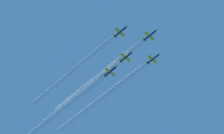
{
  "coord_description": "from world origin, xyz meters",
  "views": [
    {
      "loc": [
        99.56,
        77.14,
        2.2
      ],
      "look_at": [
        0.22,
        -19.93,
        193.57
      ],
      "focal_mm": 65.74,
      "sensor_mm": 36.0,
      "label": 1
    }
  ],
  "objects": [
    {
      "name": "smoke_trail_slot",
      "position": [
        0.47,
        -46.78,
        192.0
      ],
      "size": [
        2.76,
        67.15,
        2.76
      ],
      "color": "white"
    },
    {
      "name": "smoke_trail_high_trail",
      "position": [
        0.54,
        -62.36,
        189.72
      ],
      "size": [
        2.76,
        73.91,
        2.76
      ],
      "color": "white"
    },
    {
      "name": "smoke_trail_right_wingman",
      "position": [
        13.44,
        -39.64,
        194.74
      ],
      "size": [
        2.76,
        69.09,
        2.76
      ],
      "color": "white"
    },
    {
      "name": "jet_lead",
      "position": [
        -0.59,
        9.16,
        196.59
      ],
      "size": [
        7.34,
        10.69,
        2.57
      ],
      "color": "navy"
    },
    {
      "name": "jet_left_wingman",
      "position": [
        -12.78,
        0.66,
        194.84
      ],
      "size": [
        7.34,
        10.69,
        2.57
      ],
      "color": "navy"
    },
    {
      "name": "jet_right_wingman",
      "position": [
        13.44,
        -0.19,
        194.77
      ],
      "size": [
        7.34,
        10.69,
        2.57
      ],
      "color": "navy"
    },
    {
      "name": "jet_high_trail",
      "position": [
        0.54,
        -20.51,
        189.75
      ],
      "size": [
        7.34,
        10.69,
        2.57
      ],
      "color": "navy"
    },
    {
      "name": "smoke_trail_left_wingman",
      "position": [
        -12.78,
        -42.84,
        194.82
      ],
      "size": [
        2.76,
        77.2,
        2.76
      ],
      "color": "white"
    },
    {
      "name": "smoke_trail_lead",
      "position": [
        -0.59,
        -32.61,
        196.57
      ],
      "size": [
        2.76,
        73.74,
        2.76
      ],
      "color": "white"
    },
    {
      "name": "jet_slot",
      "position": [
        0.47,
        -8.3,
        192.03
      ],
      "size": [
        7.34,
        10.69,
        2.57
      ],
      "color": "navy"
    }
  ]
}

